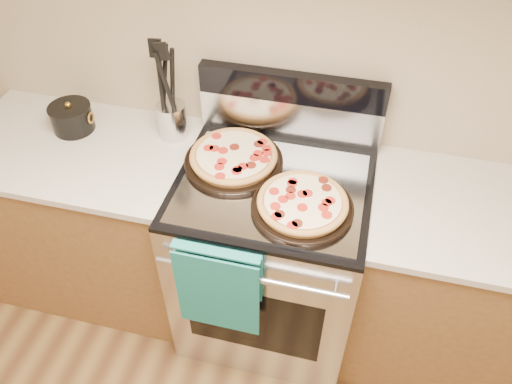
% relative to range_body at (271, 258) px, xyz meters
% --- Properties ---
extents(wall_back, '(4.00, 0.00, 4.00)m').
position_rel_range_body_xyz_m(wall_back, '(0.00, 0.35, 0.90)').
color(wall_back, tan).
rests_on(wall_back, ground).
extents(range_body, '(0.76, 0.68, 0.90)m').
position_rel_range_body_xyz_m(range_body, '(0.00, 0.00, 0.00)').
color(range_body, '#B7B7BC').
rests_on(range_body, ground).
extents(oven_window, '(0.56, 0.01, 0.40)m').
position_rel_range_body_xyz_m(oven_window, '(0.00, -0.34, 0.00)').
color(oven_window, black).
rests_on(oven_window, range_body).
extents(cooktop, '(0.76, 0.68, 0.02)m').
position_rel_range_body_xyz_m(cooktop, '(0.00, 0.00, 0.46)').
color(cooktop, black).
rests_on(cooktop, range_body).
extents(backsplash_lower, '(0.76, 0.06, 0.18)m').
position_rel_range_body_xyz_m(backsplash_lower, '(0.00, 0.31, 0.56)').
color(backsplash_lower, silver).
rests_on(backsplash_lower, cooktop).
extents(backsplash_upper, '(0.76, 0.06, 0.12)m').
position_rel_range_body_xyz_m(backsplash_upper, '(0.00, 0.31, 0.71)').
color(backsplash_upper, black).
rests_on(backsplash_upper, backsplash_lower).
extents(oven_handle, '(0.70, 0.03, 0.03)m').
position_rel_range_body_xyz_m(oven_handle, '(0.00, -0.38, 0.35)').
color(oven_handle, silver).
rests_on(oven_handle, range_body).
extents(dish_towel, '(0.32, 0.05, 0.42)m').
position_rel_range_body_xyz_m(dish_towel, '(-0.12, -0.38, 0.25)').
color(dish_towel, '#197380').
rests_on(dish_towel, oven_handle).
extents(foil_sheet, '(0.70, 0.55, 0.01)m').
position_rel_range_body_xyz_m(foil_sheet, '(0.00, -0.03, 0.47)').
color(foil_sheet, gray).
rests_on(foil_sheet, cooktop).
extents(cabinet_left, '(1.00, 0.62, 0.88)m').
position_rel_range_body_xyz_m(cabinet_left, '(-0.88, 0.03, -0.01)').
color(cabinet_left, brown).
rests_on(cabinet_left, ground).
extents(countertop_left, '(1.02, 0.64, 0.03)m').
position_rel_range_body_xyz_m(countertop_left, '(-0.88, 0.03, 0.45)').
color(countertop_left, beige).
rests_on(countertop_left, cabinet_left).
extents(cabinet_right, '(1.00, 0.62, 0.88)m').
position_rel_range_body_xyz_m(cabinet_right, '(0.88, 0.03, -0.01)').
color(cabinet_right, brown).
rests_on(cabinet_right, ground).
extents(countertop_right, '(1.02, 0.64, 0.03)m').
position_rel_range_body_xyz_m(countertop_right, '(0.88, 0.03, 0.45)').
color(countertop_right, beige).
rests_on(countertop_right, cabinet_right).
extents(pepperoni_pizza_back, '(0.51, 0.51, 0.05)m').
position_rel_range_body_xyz_m(pepperoni_pizza_back, '(-0.18, 0.07, 0.50)').
color(pepperoni_pizza_back, '#A66E32').
rests_on(pepperoni_pizza_back, foil_sheet).
extents(pepperoni_pizza_front, '(0.48, 0.48, 0.05)m').
position_rel_range_body_xyz_m(pepperoni_pizza_front, '(0.13, -0.12, 0.50)').
color(pepperoni_pizza_front, '#A66E32').
rests_on(pepperoni_pizza_front, foil_sheet).
extents(utensil_crock, '(0.15, 0.15, 0.15)m').
position_rel_range_body_xyz_m(utensil_crock, '(-0.49, 0.21, 0.54)').
color(utensil_crock, silver).
rests_on(utensil_crock, countertop_left).
extents(saucepan, '(0.18, 0.18, 0.11)m').
position_rel_range_body_xyz_m(saucepan, '(-0.93, 0.14, 0.51)').
color(saucepan, black).
rests_on(saucepan, countertop_left).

